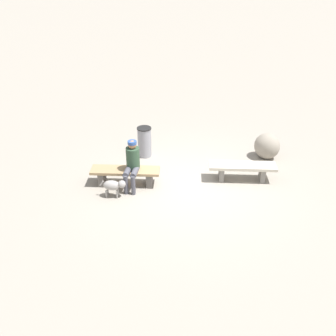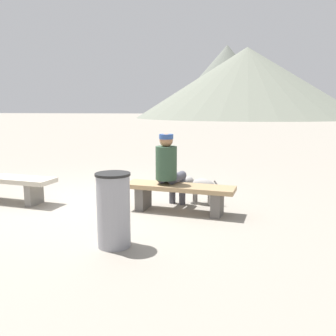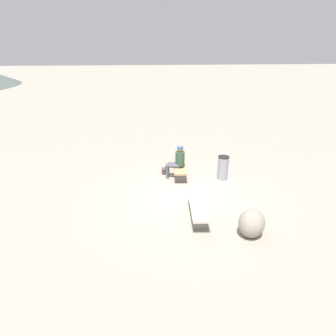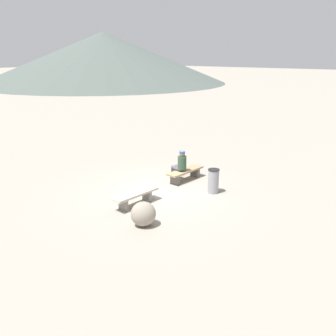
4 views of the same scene
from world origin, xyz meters
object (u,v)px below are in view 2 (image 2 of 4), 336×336
seated_person (169,166)px  bench_right (179,193)px  dog (200,185)px  bench_left (8,183)px  trash_bin (114,210)px

seated_person → bench_right: bearing=-19.1°
bench_right → dog: dog is taller
bench_left → trash_bin: (2.51, -1.57, 0.11)m
seated_person → dog: (0.46, 0.44, -0.39)m
bench_right → seated_person: 0.46m
bench_right → trash_bin: bearing=-101.8°
trash_bin → seated_person: bearing=78.3°
dog → trash_bin: 2.27m
bench_right → dog: 0.63m
bench_left → bench_right: bearing=6.9°
bench_left → seated_person: (2.85, 0.10, 0.38)m
trash_bin → bench_right: bearing=70.8°
bench_right → dog: size_ratio=2.77×
bench_left → seated_person: bearing=9.3°
seated_person → trash_bin: seated_person is taller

